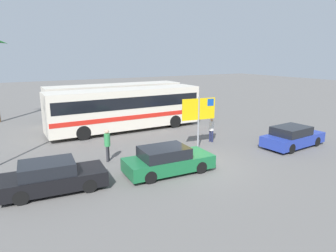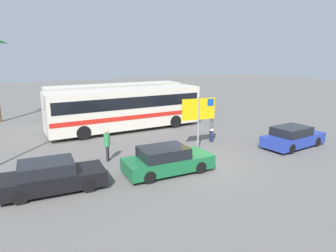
# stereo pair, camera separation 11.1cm
# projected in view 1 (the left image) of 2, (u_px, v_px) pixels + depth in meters

# --- Properties ---
(ground) EXTENTS (120.00, 120.00, 0.00)m
(ground) POSITION_uv_depth(u_px,v_px,m) (195.00, 166.00, 15.57)
(ground) COLOR #605E5B
(bus_front_coach) EXTENTS (11.70, 2.52, 3.17)m
(bus_front_coach) POSITION_uv_depth(u_px,v_px,m) (126.00, 107.00, 22.73)
(bus_front_coach) COLOR silver
(bus_front_coach) RESTS_ON ground
(bus_rear_coach) EXTENTS (11.70, 2.52, 3.17)m
(bus_rear_coach) POSITION_uv_depth(u_px,v_px,m) (116.00, 100.00, 26.18)
(bus_rear_coach) COLOR silver
(bus_rear_coach) RESTS_ON ground
(ferry_sign) EXTENTS (2.19, 0.34, 3.20)m
(ferry_sign) POSITION_uv_depth(u_px,v_px,m) (199.00, 111.00, 18.19)
(ferry_sign) COLOR gray
(ferry_sign) RESTS_ON ground
(car_black) EXTENTS (4.35, 2.13, 1.32)m
(car_black) POSITION_uv_depth(u_px,v_px,m) (53.00, 177.00, 12.63)
(car_black) COLOR black
(car_black) RESTS_ON ground
(car_blue) EXTENTS (4.40, 2.07, 1.32)m
(car_blue) POSITION_uv_depth(u_px,v_px,m) (292.00, 137.00, 18.80)
(car_blue) COLOR #23389E
(car_blue) RESTS_ON ground
(car_green) EXTENTS (4.43, 2.04, 1.32)m
(car_green) POSITION_uv_depth(u_px,v_px,m) (168.00, 160.00, 14.62)
(car_green) COLOR #196638
(car_green) RESTS_ON ground
(pedestrian_crossing_lot) EXTENTS (0.32, 0.32, 1.61)m
(pedestrian_crossing_lot) POSITION_uv_depth(u_px,v_px,m) (211.00, 128.00, 19.79)
(pedestrian_crossing_lot) COLOR #1E2347
(pedestrian_crossing_lot) RESTS_ON ground
(pedestrian_by_bus) EXTENTS (0.32, 0.32, 1.78)m
(pedestrian_by_bus) POSITION_uv_depth(u_px,v_px,m) (107.00, 143.00, 16.09)
(pedestrian_by_bus) COLOR #2D2D33
(pedestrian_by_bus) RESTS_ON ground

